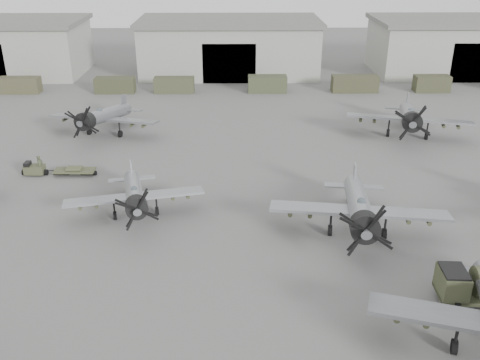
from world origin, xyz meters
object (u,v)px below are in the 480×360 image
object	(u,v)px
aircraft_far_1	(409,117)
tug_trailer	(50,170)
aircraft_far_0	(102,117)
ground_crew	(40,165)
aircraft_mid_2	(360,209)
aircraft_mid_1	(135,195)

from	to	relation	value
aircraft_far_1	tug_trailer	bearing A→B (deg)	-150.88
aircraft_far_0	ground_crew	xyz separation A→B (m)	(-3.60, -10.79, -1.34)
tug_trailer	aircraft_mid_2	bearing A→B (deg)	-23.02
aircraft_mid_2	ground_crew	size ratio (longest dim) A/B	6.98
tug_trailer	aircraft_mid_1	bearing A→B (deg)	-40.77
aircraft_mid_2	ground_crew	xyz separation A→B (m)	(-27.54, 11.93, -1.46)
aircraft_far_1	ground_crew	distance (m)	39.00
ground_crew	aircraft_far_1	bearing A→B (deg)	-51.87
aircraft_mid_2	aircraft_far_1	distance (m)	23.92
aircraft_mid_1	aircraft_mid_2	world-z (taller)	aircraft_mid_2
aircraft_mid_2	tug_trailer	bearing A→B (deg)	164.04
aircraft_mid_1	aircraft_far_0	world-z (taller)	aircraft_far_0
aircraft_mid_2	aircraft_far_0	xyz separation A→B (m)	(-23.94, 22.72, -0.12)
aircraft_mid_1	tug_trailer	size ratio (longest dim) A/B	1.69
aircraft_mid_2	aircraft_far_0	world-z (taller)	aircraft_mid_2
aircraft_far_1	tug_trailer	distance (m)	38.20
aircraft_mid_1	ground_crew	distance (m)	13.54
aircraft_mid_2	tug_trailer	size ratio (longest dim) A/B	2.03
aircraft_mid_2	tug_trailer	distance (m)	29.29
aircraft_mid_2	ground_crew	world-z (taller)	aircraft_mid_2
aircraft_far_0	aircraft_far_1	distance (m)	34.16
aircraft_mid_1	tug_trailer	distance (m)	12.94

